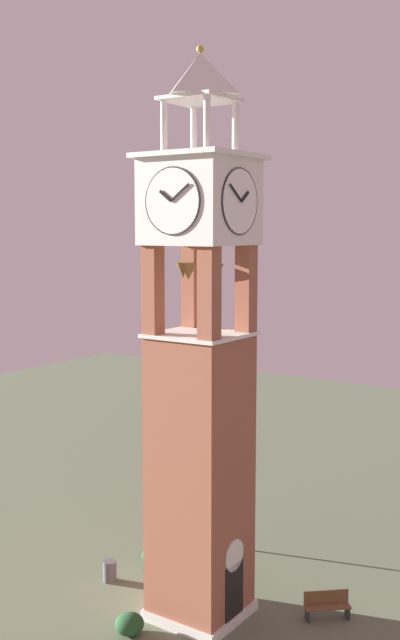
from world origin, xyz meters
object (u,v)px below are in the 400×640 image
at_px(lamp_post, 223,487).
at_px(trash_bin, 110,571).
at_px(clock_tower, 200,387).
at_px(park_bench, 327,605).

relative_size(lamp_post, trash_bin, 4.75).
xyz_separation_m(clock_tower, trash_bin, (0.09, 4.29, -7.77)).
bearing_deg(trash_bin, park_bench, -74.64).
bearing_deg(park_bench, lamp_post, 64.90).
relative_size(park_bench, trash_bin, 1.86).
bearing_deg(lamp_post, park_bench, -115.10).
bearing_deg(clock_tower, park_bench, -58.65).
height_order(park_bench, lamp_post, lamp_post).
distance_m(clock_tower, trash_bin, 8.88).
xyz_separation_m(park_bench, trash_bin, (-2.22, 8.08, -0.08)).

